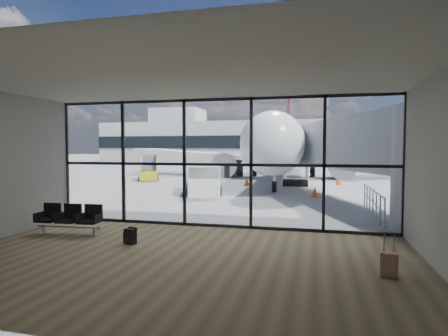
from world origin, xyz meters
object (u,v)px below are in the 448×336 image
at_px(service_van, 203,179).
at_px(belt_loader, 230,170).
at_px(mobile_stairs, 149,174).
at_px(backpack, 130,236).
at_px(suitcase, 389,265).
at_px(airliner, 284,146).
at_px(seating_row, 70,217).

relative_size(service_van, belt_loader, 1.00).
xyz_separation_m(service_van, mobile_stairs, (-7.43, 8.17, -0.41)).
distance_m(backpack, suitcase, 6.81).
xyz_separation_m(airliner, service_van, (-3.42, -16.42, -2.05)).
relative_size(seating_row, mobile_stairs, 0.64).
bearing_deg(belt_loader, mobile_stairs, -126.11).
height_order(suitcase, airliner, airliner).
bearing_deg(suitcase, belt_loader, 116.94).
bearing_deg(airliner, backpack, -96.61).
relative_size(backpack, mobile_stairs, 0.14).
distance_m(backpack, mobile_stairs, 21.99).
bearing_deg(service_van, seating_row, -114.16).
relative_size(airliner, mobile_stairs, 11.25).
bearing_deg(airliner, belt_loader, -152.02).
height_order(seating_row, belt_loader, belt_loader).
height_order(seating_row, backpack, seating_row).
bearing_deg(backpack, belt_loader, 116.13).
relative_size(seating_row, service_van, 0.48).
xyz_separation_m(airliner, belt_loader, (-4.89, -2.89, -2.31)).
height_order(seating_row, suitcase, seating_row).
bearing_deg(belt_loader, backpack, -71.46).
distance_m(suitcase, service_van, 15.50).
height_order(backpack, mobile_stairs, mobile_stairs).
bearing_deg(mobile_stairs, suitcase, -77.62).
height_order(suitcase, mobile_stairs, mobile_stairs).
xyz_separation_m(backpack, service_van, (-1.46, 11.94, 0.69)).
bearing_deg(seating_row, belt_loader, 87.05).
height_order(backpack, service_van, service_van).
bearing_deg(service_van, backpack, -101.58).
bearing_deg(service_van, mobile_stairs, 113.74).
height_order(airliner, belt_loader, airliner).
distance_m(seating_row, service_van, 11.19).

